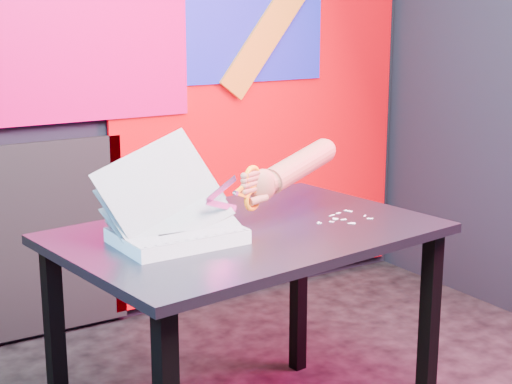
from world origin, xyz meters
TOP-DOWN VIEW (x-y plane):
  - room at (0.00, 0.00)m, footprint 3.01×3.01m
  - backdrop at (0.06, 1.46)m, footprint 2.88×0.05m
  - work_table at (-0.18, 0.26)m, footprint 1.23×0.90m
  - printout_stack at (-0.43, 0.24)m, footprint 0.41×0.27m
  - scissors at (-0.17, 0.26)m, footprint 0.24×0.10m
  - hand_forearm at (0.06, 0.34)m, footprint 0.47×0.21m
  - paper_clippings at (0.16, 0.20)m, footprint 0.20×0.16m

SIDE VIEW (x-z plane):
  - work_table at x=-0.18m, z-range 0.28..1.03m
  - paper_clippings at x=0.16m, z-range 0.75..0.75m
  - printout_stack at x=-0.43m, z-range 0.61..0.95m
  - scissors at x=-0.17m, z-range 0.80..0.95m
  - hand_forearm at x=0.06m, z-range 0.83..0.98m
  - backdrop at x=0.06m, z-range -0.08..2.00m
  - room at x=0.00m, z-range 0.00..2.71m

